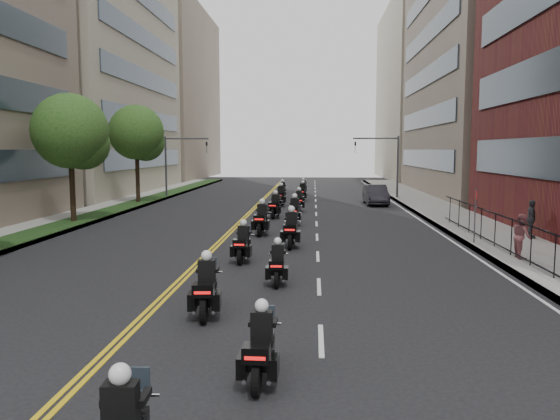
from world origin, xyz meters
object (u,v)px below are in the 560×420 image
at_px(motorcycle_3, 278,266).
at_px(motorcycle_6, 262,220).
at_px(motorcycle_5, 291,231).
at_px(motorcycle_13, 303,188).
at_px(pedestrian_c, 531,219).
at_px(motorcycle_4, 243,245).
at_px(pedestrian_b, 522,236).
at_px(motorcycle_11, 303,193).
at_px(motorcycle_12, 282,191).
at_px(motorcycle_7, 294,213).
at_px(motorcycle_9, 299,202).
at_px(motorcycle_1, 261,349).
at_px(motorcycle_8, 275,207).
at_px(motorcycle_2, 206,290).
at_px(parked_sedan, 376,195).
at_px(motorcycle_10, 281,197).

distance_m(motorcycle_3, motorcycle_6, 10.49).
height_order(motorcycle_5, motorcycle_13, motorcycle_5).
distance_m(motorcycle_5, pedestrian_c, 11.72).
distance_m(motorcycle_4, pedestrian_b, 10.99).
distance_m(pedestrian_b, pedestrian_c, 5.51).
height_order(motorcycle_11, motorcycle_12, motorcycle_11).
height_order(motorcycle_7, pedestrian_c, pedestrian_c).
bearing_deg(motorcycle_9, motorcycle_1, -90.26).
bearing_deg(motorcycle_8, motorcycle_1, -80.44).
height_order(motorcycle_6, motorcycle_8, motorcycle_6).
xyz_separation_m(motorcycle_3, motorcycle_11, (0.24, 28.94, 0.10)).
distance_m(motorcycle_2, motorcycle_4, 7.06).
distance_m(motorcycle_6, motorcycle_7, 4.05).
height_order(motorcycle_12, pedestrian_c, pedestrian_c).
bearing_deg(motorcycle_6, motorcycle_3, -79.00).
xyz_separation_m(motorcycle_2, motorcycle_11, (1.90, 32.50, 0.02)).
bearing_deg(motorcycle_11, motorcycle_12, 128.47).
bearing_deg(motorcycle_13, motorcycle_5, -84.98).
bearing_deg(motorcycle_9, motorcycle_3, -90.72).
xyz_separation_m(motorcycle_2, motorcycle_8, (0.36, 20.96, 0.02)).
height_order(motorcycle_3, motorcycle_11, motorcycle_11).
distance_m(motorcycle_1, motorcycle_3, 7.62).
relative_size(motorcycle_2, pedestrian_b, 1.34).
height_order(motorcycle_4, parked_sedan, motorcycle_4).
bearing_deg(motorcycle_11, motorcycle_10, -103.98).
distance_m(motorcycle_5, motorcycle_9, 14.49).
height_order(motorcycle_2, motorcycle_11, motorcycle_11).
relative_size(motorcycle_6, motorcycle_7, 1.01).
xyz_separation_m(motorcycle_7, motorcycle_9, (0.08, 7.22, -0.05)).
height_order(motorcycle_13, pedestrian_b, pedestrian_b).
xyz_separation_m(motorcycle_1, motorcycle_7, (-0.12, 21.73, 0.11)).
xyz_separation_m(motorcycle_10, parked_sedan, (7.54, 1.74, 0.06)).
xyz_separation_m(motorcycle_2, motorcycle_5, (1.83, 10.41, 0.05)).
xyz_separation_m(motorcycle_4, motorcycle_12, (-0.09, 28.56, 0.01)).
height_order(motorcycle_5, motorcycle_9, motorcycle_5).
bearing_deg(motorcycle_10, motorcycle_2, -84.42).
relative_size(motorcycle_10, pedestrian_b, 1.42).
distance_m(motorcycle_1, parked_sedan, 34.55).
xyz_separation_m(motorcycle_2, motorcycle_10, (0.29, 28.23, 0.04)).
distance_m(motorcycle_4, parked_sedan, 24.19).
bearing_deg(motorcycle_13, motorcycle_1, -84.97).
height_order(motorcycle_1, motorcycle_3, motorcycle_1).
distance_m(motorcycle_1, pedestrian_c, 20.33).
height_order(motorcycle_1, motorcycle_11, motorcycle_11).
bearing_deg(motorcycle_3, motorcycle_5, 87.76).
xyz_separation_m(motorcycle_7, pedestrian_b, (9.30, -9.96, 0.30)).
relative_size(motorcycle_10, pedestrian_c, 1.35).
bearing_deg(motorcycle_11, motorcycle_4, -87.37).
xyz_separation_m(motorcycle_1, motorcycle_6, (-1.69, 18.00, 0.12)).
bearing_deg(motorcycle_6, motorcycle_5, -61.89).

